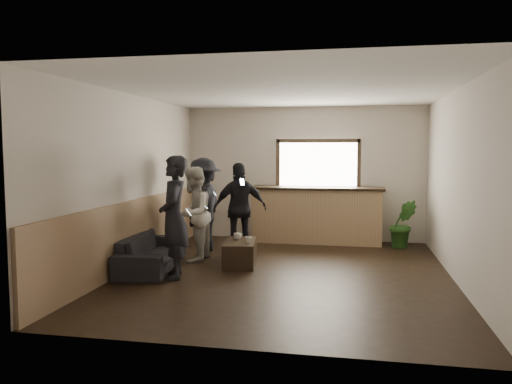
% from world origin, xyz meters
% --- Properties ---
extents(ground, '(5.00, 6.00, 0.01)m').
position_xyz_m(ground, '(0.00, 0.00, 0.00)').
color(ground, black).
extents(room_shell, '(5.01, 6.01, 2.80)m').
position_xyz_m(room_shell, '(-0.74, 0.00, 1.47)').
color(room_shell, silver).
rests_on(room_shell, ground).
extents(bar_counter, '(2.70, 0.68, 2.13)m').
position_xyz_m(bar_counter, '(0.30, 2.70, 0.64)').
color(bar_counter, '#A17D57').
rests_on(bar_counter, ground).
extents(sofa, '(0.99, 1.96, 0.55)m').
position_xyz_m(sofa, '(-2.15, -0.08, 0.27)').
color(sofa, black).
rests_on(sofa, ground).
extents(coffee_table, '(0.61, 0.96, 0.40)m').
position_xyz_m(coffee_table, '(-0.80, 0.42, 0.20)').
color(coffee_table, black).
rests_on(coffee_table, ground).
extents(cup_a, '(0.18, 0.18, 0.11)m').
position_xyz_m(cup_a, '(-0.88, 0.58, 0.45)').
color(cup_a, silver).
rests_on(cup_a, coffee_table).
extents(cup_b, '(0.10, 0.10, 0.09)m').
position_xyz_m(cup_b, '(-0.64, 0.32, 0.45)').
color(cup_b, silver).
rests_on(cup_b, coffee_table).
extents(potted_plant, '(0.56, 0.47, 0.94)m').
position_xyz_m(potted_plant, '(1.99, 2.43, 0.47)').
color(potted_plant, '#2D6623').
rests_on(potted_plant, ground).
extents(person_a, '(0.63, 0.77, 1.83)m').
position_xyz_m(person_a, '(-1.58, -0.56, 0.91)').
color(person_a, black).
rests_on(person_a, ground).
extents(person_b, '(0.63, 0.80, 1.62)m').
position_xyz_m(person_b, '(-1.65, 0.59, 0.81)').
color(person_b, beige).
rests_on(person_b, ground).
extents(person_c, '(0.69, 1.16, 1.76)m').
position_xyz_m(person_c, '(-1.70, 1.33, 0.88)').
color(person_c, black).
rests_on(person_c, ground).
extents(person_d, '(1.06, 0.77, 1.68)m').
position_xyz_m(person_d, '(-1.00, 1.30, 0.84)').
color(person_d, black).
rests_on(person_d, ground).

